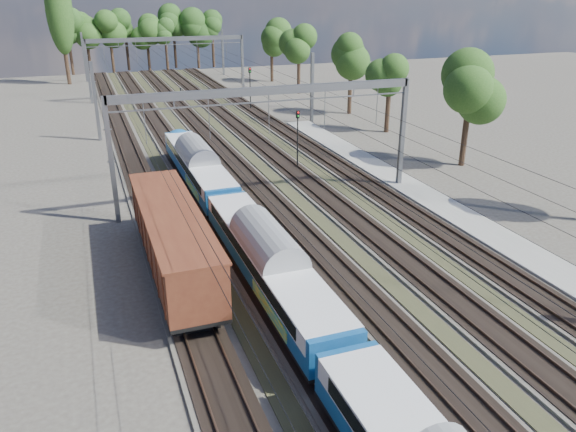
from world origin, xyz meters
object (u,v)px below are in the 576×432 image
object	(u,v)px
emu_train	(270,257)
worker	(181,93)
signal_near	(298,133)
freight_boxcar	(173,238)
signal_far	(250,83)

from	to	relation	value
emu_train	worker	bearing A→B (deg)	84.37
emu_train	signal_near	world-z (taller)	signal_near
signal_near	freight_boxcar	bearing A→B (deg)	-117.69
signal_far	emu_train	bearing A→B (deg)	-113.68
signal_near	emu_train	bearing A→B (deg)	-102.47
worker	signal_near	bearing A→B (deg)	-166.01
worker	signal_near	world-z (taller)	signal_near
freight_boxcar	signal_near	distance (m)	22.16
worker	emu_train	bearing A→B (deg)	-176.83
freight_boxcar	signal_far	size ratio (longest dim) A/B	2.66
signal_near	worker	bearing A→B (deg)	107.35
emu_train	signal_far	distance (m)	51.04
freight_boxcar	worker	bearing A→B (deg)	79.54
worker	signal_near	distance (m)	40.40
emu_train	signal_far	world-z (taller)	signal_far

